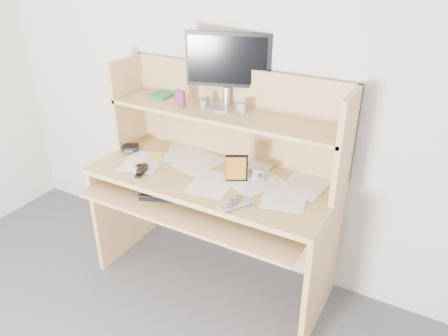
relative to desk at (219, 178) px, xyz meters
The scene contains 19 objects.
back_wall 0.60m from the desk, 90.00° to the left, with size 3.60×0.04×2.50m, color beige.
desk is the anchor object (origin of this frame).
paper_clutter 0.10m from the desk, 90.00° to the right, with size 1.32×0.54×0.01m, color white.
keyboard 0.27m from the desk, 120.86° to the right, with size 0.42×0.28×0.03m.
tv_remote 0.41m from the desk, 48.33° to the right, with size 0.05×0.18×0.02m, color gray.
flip_phone 0.46m from the desk, 152.51° to the right, with size 0.05×0.09×0.02m, color silver.
stapler 0.45m from the desk, 144.70° to the right, with size 0.03×0.12×0.04m, color black.
wallet 0.63m from the desk, behind, with size 0.10×0.08×0.02m, color black.
sticky_note_pad 0.43m from the desk, behind, with size 0.07×0.07×0.01m, color #DEEC3E.
digital_camera 0.26m from the desk, ahead, with size 0.09×0.04×0.06m, color #AEAEB1.
game_case 0.24m from the desk, 28.18° to the right, with size 0.12×0.01×0.17m, color black.
blue_pen 0.40m from the desk, 43.61° to the right, with size 0.01×0.01×0.12m, color #1642AA.
card_box 0.51m from the desk, behind, with size 0.07×0.02×0.09m, color maroon.
shelf_book 0.63m from the desk, 163.40° to the left, with size 0.12×0.17×0.02m, color #388D57.
chip_stack_a 0.44m from the desk, 155.82° to the left, with size 0.04×0.04×0.05m, color black.
chip_stack_b 0.44m from the desk, 144.94° to the left, with size 0.04×0.04×0.06m, color silver.
chip_stack_c 0.44m from the desk, 53.99° to the left, with size 0.04×0.04×0.05m, color black.
chip_stack_d 0.44m from the desk, 38.72° to the left, with size 0.04×0.04×0.06m, color silver.
monitor 0.63m from the desk, 101.19° to the left, with size 0.46×0.24×0.41m.
Camera 1 is at (1.12, -0.37, 1.92)m, focal length 35.00 mm.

